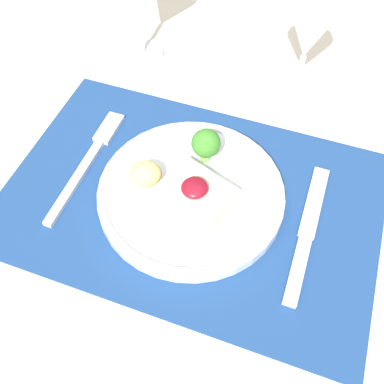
{
  "coord_description": "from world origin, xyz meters",
  "views": [
    {
      "loc": [
        0.11,
        -0.31,
        1.23
      ],
      "look_at": [
        0.0,
        -0.0,
        0.77
      ],
      "focal_mm": 42.0,
      "sensor_mm": 36.0,
      "label": 1
    }
  ],
  "objects_px": {
    "spoon": "(259,92)",
    "fork": "(91,157)",
    "dinner_plate": "(191,194)",
    "knife": "(305,240)",
    "wine_glass_near": "(310,31)"
  },
  "relations": [
    {
      "from": "dinner_plate",
      "to": "wine_glass_near",
      "type": "relative_size",
      "value": 1.36
    },
    {
      "from": "fork",
      "to": "knife",
      "type": "xyz_separation_m",
      "value": [
        0.31,
        -0.03,
        -0.0
      ]
    },
    {
      "from": "fork",
      "to": "spoon",
      "type": "height_order",
      "value": "spoon"
    },
    {
      "from": "spoon",
      "to": "wine_glass_near",
      "type": "xyz_separation_m",
      "value": [
        0.05,
        0.0,
        0.12
      ]
    },
    {
      "from": "spoon",
      "to": "fork",
      "type": "bearing_deg",
      "value": -129.81
    },
    {
      "from": "spoon",
      "to": "dinner_plate",
      "type": "bearing_deg",
      "value": -95.51
    },
    {
      "from": "knife",
      "to": "spoon",
      "type": "height_order",
      "value": "spoon"
    },
    {
      "from": "knife",
      "to": "wine_glass_near",
      "type": "distance_m",
      "value": 0.28
    },
    {
      "from": "fork",
      "to": "wine_glass_near",
      "type": "xyz_separation_m",
      "value": [
        0.24,
        0.21,
        0.12
      ]
    },
    {
      "from": "dinner_plate",
      "to": "knife",
      "type": "relative_size",
      "value": 1.17
    },
    {
      "from": "dinner_plate",
      "to": "fork",
      "type": "bearing_deg",
      "value": 173.13
    },
    {
      "from": "spoon",
      "to": "knife",
      "type": "bearing_deg",
      "value": -60.84
    },
    {
      "from": "spoon",
      "to": "wine_glass_near",
      "type": "bearing_deg",
      "value": 7.38
    },
    {
      "from": "spoon",
      "to": "wine_glass_near",
      "type": "relative_size",
      "value": 1.06
    },
    {
      "from": "fork",
      "to": "wine_glass_near",
      "type": "relative_size",
      "value": 1.15
    }
  ]
}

